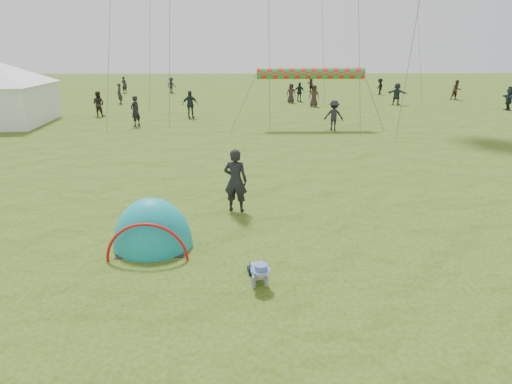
{
  "coord_description": "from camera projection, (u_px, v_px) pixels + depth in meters",
  "views": [
    {
      "loc": [
        0.74,
        -7.25,
        4.34
      ],
      "look_at": [
        0.94,
        2.03,
        1.0
      ],
      "focal_mm": 28.0,
      "sensor_mm": 36.0,
      "label": 1
    }
  ],
  "objects": [
    {
      "name": "standing_adult",
      "position": [
        236.0,
        181.0,
        11.04
      ],
      "size": [
        0.73,
        0.56,
        1.8
      ],
      "primitive_type": "imported",
      "rotation": [
        0.0,
        0.0,
        2.92
      ],
      "color": "black",
      "rests_on": "ground"
    },
    {
      "name": "ground",
      "position": [
        213.0,
        271.0,
        8.27
      ],
      "size": [
        140.0,
        140.0,
        0.0
      ],
      "primitive_type": "plane",
      "color": "#26520B"
    },
    {
      "name": "rainbow_tube_kite",
      "position": [
        310.0,
        73.0,
        22.38
      ],
      "size": [
        6.04,
        0.64,
        0.64
      ],
      "primitive_type": "cylinder",
      "rotation": [
        0.0,
        1.57,
        0.0
      ],
      "color": "red"
    },
    {
      "name": "crowd_person_10",
      "position": [
        314.0,
        96.0,
        31.45
      ],
      "size": [
        0.92,
        0.71,
        1.68
      ],
      "primitive_type": "imported",
      "rotation": [
        0.0,
        0.0,
        6.05
      ],
      "color": "#2F251F",
      "rests_on": "ground"
    },
    {
      "name": "crowd_person_2",
      "position": [
        299.0,
        92.0,
        34.42
      ],
      "size": [
        1.02,
        0.59,
        1.63
      ],
      "primitive_type": "imported",
      "rotation": [
        0.0,
        0.0,
        0.21
      ],
      "color": "#1F2631",
      "rests_on": "ground"
    },
    {
      "name": "crawling_toddler",
      "position": [
        259.0,
        271.0,
        7.76
      ],
      "size": [
        0.61,
        0.77,
        0.53
      ],
      "primitive_type": null,
      "rotation": [
        0.0,
        0.0,
        0.19
      ],
      "color": "black",
      "rests_on": "ground"
    },
    {
      "name": "crowd_person_8",
      "position": [
        190.0,
        104.0,
        26.22
      ],
      "size": [
        1.12,
        0.74,
        1.77
      ],
      "primitive_type": "imported",
      "rotation": [
        0.0,
        0.0,
        0.32
      ],
      "color": "#232D34",
      "rests_on": "ground"
    },
    {
      "name": "crowd_person_5",
      "position": [
        509.0,
        98.0,
        29.61
      ],
      "size": [
        0.93,
        1.71,
        1.76
      ],
      "primitive_type": "imported",
      "rotation": [
        0.0,
        0.0,
        4.44
      ],
      "color": "#1F252E",
      "rests_on": "ground"
    },
    {
      "name": "crowd_person_9",
      "position": [
        334.0,
        116.0,
        22.25
      ],
      "size": [
        1.15,
        0.78,
        1.65
      ],
      "primitive_type": "imported",
      "rotation": [
        0.0,
        0.0,
        2.97
      ],
      "color": "black",
      "rests_on": "ground"
    },
    {
      "name": "crowd_person_0",
      "position": [
        124.0,
        85.0,
        40.98
      ],
      "size": [
        0.71,
        0.58,
        1.67
      ],
      "primitive_type": "imported",
      "rotation": [
        0.0,
        0.0,
        2.79
      ],
      "color": "black",
      "rests_on": "ground"
    },
    {
      "name": "crowd_person_3",
      "position": [
        380.0,
        87.0,
        39.66
      ],
      "size": [
        0.67,
        1.06,
        1.58
      ],
      "primitive_type": "imported",
      "rotation": [
        0.0,
        0.0,
        4.8
      ],
      "color": "black",
      "rests_on": "ground"
    },
    {
      "name": "crowd_person_6",
      "position": [
        120.0,
        94.0,
        32.88
      ],
      "size": [
        0.66,
        0.73,
        1.67
      ],
      "primitive_type": "imported",
      "rotation": [
        0.0,
        0.0,
        5.27
      ],
      "color": "#26272A",
      "rests_on": "ground"
    },
    {
      "name": "crowd_person_15",
      "position": [
        171.0,
        85.0,
        41.14
      ],
      "size": [
        1.11,
        1.16,
        1.58
      ],
      "primitive_type": "imported",
      "rotation": [
        0.0,
        0.0,
        0.86
      ],
      "color": "black",
      "rests_on": "ground"
    },
    {
      "name": "popup_tent",
      "position": [
        154.0,
        246.0,
        9.3
      ],
      "size": [
        1.86,
        1.54,
        2.36
      ],
      "primitive_type": "ellipsoid",
      "rotation": [
        0.0,
        0.0,
        0.02
      ],
      "color": "#097F84",
      "rests_on": "ground"
    },
    {
      "name": "crowd_person_7",
      "position": [
        456.0,
        90.0,
        35.6
      ],
      "size": [
        0.89,
        0.72,
        1.73
      ],
      "primitive_type": "imported",
      "rotation": [
        0.0,
        0.0,
        0.08
      ],
      "color": "#412D26",
      "rests_on": "ground"
    },
    {
      "name": "crowd_person_13",
      "position": [
        310.0,
        83.0,
        42.43
      ],
      "size": [
        1.06,
        1.06,
        1.74
      ],
      "primitive_type": "imported",
      "rotation": [
        0.0,
        0.0,
        3.93
      ],
      "color": "black",
      "rests_on": "ground"
    },
    {
      "name": "crowd_person_11",
      "position": [
        397.0,
        94.0,
        32.47
      ],
      "size": [
        1.66,
        1.26,
        1.74
      ],
      "primitive_type": "imported",
      "rotation": [
        0.0,
        0.0,
        2.61
      ],
      "color": "#2B3441",
      "rests_on": "ground"
    },
    {
      "name": "crowd_person_4",
      "position": [
        291.0,
        93.0,
        33.66
      ],
      "size": [
        0.82,
        0.57,
        1.6
      ],
      "primitive_type": "imported",
      "rotation": [
        0.0,
        0.0,
        0.08
      ],
      "color": "#2F2220",
      "rests_on": "ground"
    },
    {
      "name": "crowd_person_12",
      "position": [
        135.0,
        111.0,
        23.51
      ],
      "size": [
        0.68,
        0.76,
        1.75
      ],
      "primitive_type": "imported",
      "rotation": [
        0.0,
        0.0,
        4.21
      ],
      "color": "black",
      "rests_on": "ground"
    },
    {
      "name": "crowd_person_1",
      "position": [
        99.0,
        104.0,
        26.9
      ],
      "size": [
        0.93,
        0.8,
        1.66
      ],
      "primitive_type": "imported",
      "rotation": [
        0.0,
        0.0,
        2.91
      ],
      "color": "#2C2220",
      "rests_on": "ground"
    }
  ]
}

